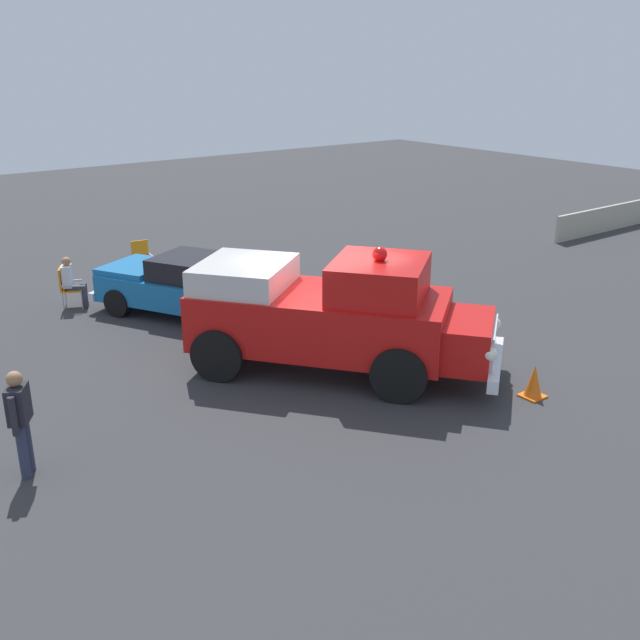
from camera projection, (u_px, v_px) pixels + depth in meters
The scene contains 9 objects.
ground_plane at pixel (326, 361), 15.04m from camera, with size 60.00×60.00×0.00m, color #333335.
vintage_fire_truck at pixel (332, 314), 14.18m from camera, with size 5.35×6.04×2.59m.
classic_hot_rod at pixel (186, 284), 17.50m from camera, with size 3.67×4.72×1.46m.
lawn_chair_near_truck at pixel (67, 285), 18.02m from camera, with size 0.66×0.66×1.02m.
lawn_chair_by_car at pixel (142, 256), 20.55m from camera, with size 0.57×0.56×1.02m.
spectator_seated at pixel (72, 280), 18.01m from camera, with size 0.64×0.57×1.29m.
spectator_standing at pixel (20, 416), 10.65m from camera, with size 0.44×0.60×1.68m.
traffic_cone at pixel (534, 382), 13.34m from camera, with size 0.40×0.40×0.64m.
background_fence at pixel (626, 215), 26.61m from camera, with size 8.20×0.12×0.90m.
Camera 1 is at (8.46, 10.96, 5.92)m, focal length 41.05 mm.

